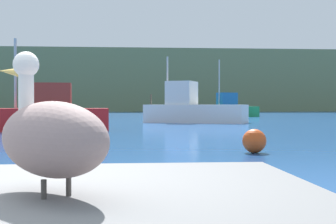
{
  "coord_description": "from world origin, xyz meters",
  "views": [
    {
      "loc": [
        0.96,
        -3.56,
        1.21
      ],
      "look_at": [
        2.35,
        13.17,
        0.94
      ],
      "focal_mm": 52.33,
      "sensor_mm": 36.0,
      "label": 1
    }
  ],
  "objects": [
    {
      "name": "fishing_boat_red",
      "position": [
        -2.47,
        18.77,
        0.76
      ],
      "size": [
        5.21,
        2.01,
        4.13
      ],
      "rotation": [
        0.0,
        0.0,
        3.22
      ],
      "color": "red",
      "rests_on": "ground"
    },
    {
      "name": "fishing_boat_white",
      "position": [
        5.17,
        27.97,
        0.9
      ],
      "size": [
        6.81,
        4.71,
        4.35
      ],
      "rotation": [
        0.0,
        0.0,
        2.71
      ],
      "color": "white",
      "rests_on": "ground"
    },
    {
      "name": "hillside_backdrop",
      "position": [
        0.0,
        78.0,
        4.98
      ],
      "size": [
        140.0,
        11.56,
        9.96
      ],
      "primitive_type": "cube",
      "color": "#6B7A51",
      "rests_on": "ground"
    },
    {
      "name": "mooring_buoy",
      "position": [
        4.09,
        8.3,
        0.3
      ],
      "size": [
        0.59,
        0.59,
        0.59
      ],
      "primitive_type": "sphere",
      "color": "#E54C19",
      "rests_on": "ground"
    },
    {
      "name": "pelican",
      "position": [
        0.54,
        -0.85,
        1.04
      ],
      "size": [
        0.9,
        1.12,
        0.81
      ],
      "rotation": [
        0.0,
        0.0,
        2.2
      ],
      "color": "gray",
      "rests_on": "pier_dock"
    },
    {
      "name": "fishing_boat_green",
      "position": [
        10.7,
        41.74,
        0.79
      ],
      "size": [
        5.16,
        3.12,
        5.34
      ],
      "rotation": [
        0.0,
        0.0,
        3.48
      ],
      "color": "#1E8C4C",
      "rests_on": "ground"
    }
  ]
}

